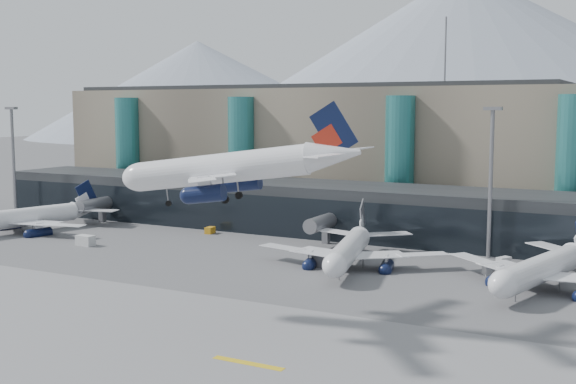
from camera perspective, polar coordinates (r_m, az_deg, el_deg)
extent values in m
plane|color=#515154|center=(96.80, -8.85, -8.65)|extent=(900.00, 900.00, 0.00)
cube|color=slate|center=(85.73, -14.93, -10.82)|extent=(400.00, 40.00, 0.04)
cube|color=gold|center=(74.24, -3.16, -13.35)|extent=(8.00, 1.00, 0.02)
cube|color=black|center=(145.53, 4.83, -1.41)|extent=(170.00, 18.00, 10.00)
cube|color=black|center=(137.61, 3.38, -2.29)|extent=(170.00, 0.40, 8.00)
cylinder|color=slate|center=(166.09, -14.49, -0.87)|extent=(2.80, 14.00, 2.80)
cube|color=slate|center=(166.50, -14.46, -1.90)|extent=(1.20, 1.20, 2.40)
cylinder|color=slate|center=(135.69, 3.01, -2.33)|extent=(2.80, 14.00, 2.80)
cube|color=slate|center=(136.20, 3.01, -3.58)|extent=(1.20, 1.20, 2.40)
cube|color=gray|center=(183.88, 1.56, 3.43)|extent=(130.00, 30.00, 30.00)
cube|color=black|center=(183.65, 1.57, 8.27)|extent=(123.50, 28.00, 1.00)
cylinder|color=#297372|center=(195.25, -12.53, 3.17)|extent=(6.40, 6.40, 28.00)
cylinder|color=#297372|center=(174.74, -3.71, 2.92)|extent=(6.40, 6.40, 28.00)
cylinder|color=#297372|center=(157.68, 8.80, 2.45)|extent=(6.40, 6.40, 28.00)
cylinder|color=#297372|center=(150.08, 21.55, 1.85)|extent=(6.40, 6.40, 28.00)
cylinder|color=slate|center=(171.52, 12.33, 10.74)|extent=(0.40, 0.40, 16.00)
cone|color=gray|center=(553.87, -7.15, 7.90)|extent=(320.00, 320.00, 75.00)
cone|color=gray|center=(470.26, 13.60, 10.12)|extent=(400.00, 400.00, 110.00)
cylinder|color=slate|center=(181.63, -20.86, 2.17)|extent=(0.70, 0.70, 25.00)
cube|color=slate|center=(181.16, -21.03, 6.20)|extent=(3.00, 1.20, 0.60)
cylinder|color=slate|center=(126.17, 15.71, 0.54)|extent=(0.70, 0.70, 25.00)
cube|color=slate|center=(125.50, 15.89, 6.36)|extent=(3.00, 1.20, 0.60)
cylinder|color=silver|center=(84.90, -4.20, 2.72)|extent=(21.81, 7.23, 3.56)
ellipsoid|color=silver|center=(89.47, -10.61, 2.83)|extent=(5.53, 4.37, 3.56)
cone|color=silver|center=(80.75, 4.95, 2.63)|extent=(6.67, 4.57, 3.56)
cube|color=silver|center=(77.28, -5.27, 1.88)|extent=(13.08, 15.59, 0.18)
cylinder|color=#0B1434|center=(79.62, -5.55, 0.70)|extent=(4.58, 2.67, 1.96)
cube|color=silver|center=(76.56, 4.23, 2.55)|extent=(7.34, 8.19, 0.14)
cube|color=silver|center=(91.57, -1.51, 2.66)|extent=(9.04, 16.20, 0.18)
cylinder|color=#0B1434|center=(90.41, -2.63, 1.44)|extent=(4.58, 2.67, 1.96)
cube|color=silver|center=(84.93, 5.59, 2.95)|extent=(5.40, 8.55, 0.14)
cube|color=#0B1434|center=(80.53, 5.18, 4.65)|extent=(5.28, 1.13, 6.28)
cube|color=maroon|center=(80.78, 4.53, 3.91)|extent=(3.55, 0.86, 3.43)
cylinder|color=slate|center=(88.17, -8.73, 1.30)|extent=(0.14, 0.14, 2.85)
cylinder|color=black|center=(88.29, -8.72, 0.49)|extent=(0.66, 0.33, 0.63)
cylinder|color=black|center=(82.90, -4.14, 0.15)|extent=(0.86, 0.45, 0.81)
cylinder|color=black|center=(86.86, -3.09, 0.46)|extent=(0.86, 0.45, 0.81)
cylinder|color=silver|center=(158.06, -19.63, -1.40)|extent=(9.61, 23.33, 3.83)
cone|color=silver|center=(165.41, -15.08, -0.83)|extent=(5.39, 7.36, 3.83)
cube|color=silver|center=(151.76, -17.60, -1.89)|extent=(17.25, 8.45, 0.19)
cylinder|color=#0B1434|center=(153.13, -18.38, -2.58)|extent=(3.22, 5.01, 2.11)
cube|color=silver|center=(161.53, -14.20, -0.91)|extent=(9.11, 5.18, 0.15)
cube|color=silver|center=(166.17, -20.45, -1.28)|extent=(16.28, 14.88, 0.19)
cylinder|color=#0B1434|center=(164.10, -20.52, -2.07)|extent=(3.22, 5.01, 2.11)
cube|color=silver|center=(169.28, -15.93, -0.62)|extent=(8.54, 8.26, 0.15)
cube|color=#0B1434|center=(165.22, -15.02, 0.23)|extent=(1.68, 5.59, 6.74)
cube|color=silver|center=(164.83, -15.30, -0.19)|extent=(1.24, 3.77, 3.69)
cylinder|color=black|center=(157.08, -18.86, -2.84)|extent=(0.55, 0.93, 0.87)
cylinder|color=black|center=(161.09, -19.65, -2.64)|extent=(0.55, 0.93, 0.87)
cylinder|color=silver|center=(116.64, 4.95, -3.88)|extent=(8.71, 22.59, 3.70)
ellipsoid|color=silver|center=(105.84, 3.94, -4.96)|extent=(4.79, 5.89, 3.70)
cone|color=silver|center=(130.57, 6.00, -2.67)|extent=(5.06, 7.06, 3.70)
cube|color=silver|center=(117.29, 8.93, -4.18)|extent=(15.89, 14.13, 0.19)
cylinder|color=#0B1434|center=(116.61, 7.92, -5.17)|extent=(3.00, 4.81, 2.04)
cube|color=silver|center=(129.97, 7.95, -2.66)|extent=(8.34, 7.87, 0.15)
cube|color=silver|center=(119.83, 1.30, -3.87)|extent=(16.73, 8.57, 0.19)
cylinder|color=#0B1434|center=(118.55, 2.06, -4.91)|extent=(3.00, 4.81, 2.04)
cube|color=silver|center=(131.27, 4.07, -2.52)|extent=(8.84, 5.20, 0.15)
cube|color=slate|center=(130.44, 6.04, -1.36)|extent=(1.48, 5.43, 6.51)
cube|color=silver|center=(129.66, 5.97, -1.91)|extent=(1.10, 3.66, 3.56)
cylinder|color=slate|center=(109.57, 4.25, -5.85)|extent=(0.15, 0.15, 2.96)
cylinder|color=black|center=(109.86, 4.25, -6.51)|extent=(0.38, 0.69, 0.66)
cylinder|color=black|center=(117.96, 6.08, -5.60)|extent=(0.51, 0.90, 0.84)
cylinder|color=black|center=(118.67, 3.95, -5.51)|extent=(0.51, 0.90, 0.84)
cylinder|color=silver|center=(108.82, 19.80, -4.96)|extent=(9.34, 23.21, 3.81)
ellipsoid|color=silver|center=(98.47, 17.26, -6.06)|extent=(5.00, 6.10, 3.81)
cube|color=silver|center=(113.65, 16.26, -4.67)|extent=(16.25, 14.70, 0.19)
cylinder|color=#0B1434|center=(112.06, 16.85, -5.86)|extent=(3.16, 4.97, 2.09)
cube|color=silver|center=(123.93, 20.43, -3.42)|extent=(8.53, 8.17, 0.15)
cylinder|color=slate|center=(102.10, 18.02, -7.07)|extent=(0.15, 0.15, 3.05)
cylinder|color=black|center=(102.42, 18.00, -7.79)|extent=(0.40, 0.71, 0.68)
cylinder|color=black|center=(109.72, 21.03, -6.95)|extent=(0.54, 0.93, 0.87)
cylinder|color=black|center=(111.36, 18.82, -6.66)|extent=(0.54, 0.93, 0.87)
cube|color=silver|center=(139.09, -15.71, -3.71)|extent=(3.47, 2.04, 1.92)
cube|color=#C48517|center=(147.52, -6.18, -3.02)|extent=(1.67, 2.44, 1.33)
cube|color=#47464B|center=(116.53, 2.70, -5.37)|extent=(4.33, 2.76, 2.24)
cube|color=silver|center=(122.50, 16.68, -5.26)|extent=(2.28, 2.75, 1.38)
cube|color=#47464B|center=(170.48, -20.93, -1.98)|extent=(2.29, 3.90, 2.09)
cube|color=silver|center=(114.99, 15.54, -6.01)|extent=(2.33, 2.70, 1.36)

